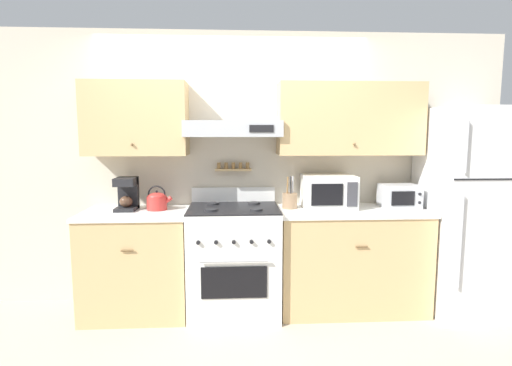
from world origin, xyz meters
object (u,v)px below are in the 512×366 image
at_px(stove_range, 234,259).
at_px(refrigerator, 465,211).
at_px(toaster_oven, 399,196).
at_px(coffee_maker, 127,193).
at_px(tea_kettle, 157,201).
at_px(microwave, 329,191).
at_px(utensil_crock, 290,200).

xyz_separation_m(stove_range, refrigerator, (2.09, -0.05, 0.43)).
distance_m(refrigerator, toaster_oven, 0.59).
height_order(refrigerator, coffee_maker, refrigerator).
xyz_separation_m(stove_range, coffee_maker, (-0.95, 0.12, 0.59)).
distance_m(tea_kettle, microwave, 1.55).
distance_m(stove_range, microwave, 1.06).
xyz_separation_m(stove_range, utensil_crock, (0.51, 0.09, 0.52)).
height_order(stove_range, refrigerator, refrigerator).
height_order(refrigerator, toaster_oven, refrigerator).
distance_m(refrigerator, microwave, 1.24).
relative_size(stove_range, toaster_oven, 3.39).
bearing_deg(toaster_oven, microwave, 178.30).
xyz_separation_m(tea_kettle, utensil_crock, (1.19, 0.00, -0.01)).
bearing_deg(tea_kettle, toaster_oven, -0.04).
xyz_separation_m(coffee_maker, toaster_oven, (2.48, -0.03, -0.04)).
bearing_deg(utensil_crock, coffee_maker, 178.81).
distance_m(refrigerator, utensil_crock, 1.58).
xyz_separation_m(utensil_crock, toaster_oven, (1.02, -0.00, 0.03)).
distance_m(stove_range, tea_kettle, 0.87).
bearing_deg(coffee_maker, refrigerator, -3.11).
relative_size(refrigerator, microwave, 3.96).
bearing_deg(utensil_crock, toaster_oven, -0.10).
bearing_deg(stove_range, tea_kettle, 172.76).
relative_size(stove_range, utensil_crock, 3.74).
xyz_separation_m(refrigerator, coffee_maker, (-3.03, 0.16, 0.16)).
bearing_deg(coffee_maker, microwave, -0.40).
distance_m(stove_range, refrigerator, 2.13).
height_order(tea_kettle, utensil_crock, utensil_crock).
relative_size(stove_range, tea_kettle, 4.81).
relative_size(refrigerator, tea_kettle, 8.02).
height_order(microwave, toaster_oven, microwave).
relative_size(refrigerator, toaster_oven, 5.65).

